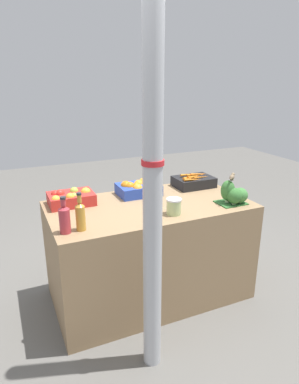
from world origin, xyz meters
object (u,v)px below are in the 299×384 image
at_px(orange_crate, 137,188).
at_px(pickle_jar, 174,206).
at_px(carrot_crate, 194,181).
at_px(broccoli_pile, 234,194).
at_px(sparrow_bird, 232,177).
at_px(apple_crate, 70,198).
at_px(juice_bottle_amber, 80,215).
at_px(support_pole, 153,165).
at_px(juice_bottle_ruby, 65,218).

height_order(orange_crate, pickle_jar, orange_crate).
relative_size(carrot_crate, broccoli_pile, 1.52).
bearing_deg(sparrow_bird, apple_crate, 114.30).
distance_m(pickle_jar, sparrow_bird, 0.55).
height_order(apple_crate, broccoli_pile, broccoli_pile).
height_order(juice_bottle_amber, pickle_jar, juice_bottle_amber).
bearing_deg(juice_bottle_amber, support_pole, -52.74).
relative_size(broccoli_pile, juice_bottle_amber, 0.89).
distance_m(support_pole, apple_crate, 1.08).
xyz_separation_m(juice_bottle_ruby, pickle_jar, (0.79, -0.01, -0.04)).
xyz_separation_m(support_pole, juice_bottle_ruby, (-0.42, 0.42, -0.41)).
distance_m(support_pole, juice_bottle_ruby, 0.72).
distance_m(support_pole, pickle_jar, 0.71).
bearing_deg(sparrow_bird, broccoli_pile, -116.12).
height_order(apple_crate, juice_bottle_ruby, juice_bottle_ruby).
distance_m(apple_crate, juice_bottle_amber, 0.51).
relative_size(support_pole, apple_crate, 7.67).
distance_m(support_pole, orange_crate, 1.07).
bearing_deg(juice_bottle_ruby, support_pole, -44.92).
distance_m(carrot_crate, juice_bottle_amber, 1.27).
height_order(pickle_jar, sparrow_bird, sparrow_bird).
relative_size(broccoli_pile, sparrow_bird, 2.13).
relative_size(orange_crate, pickle_jar, 2.91).
bearing_deg(sparrow_bird, juice_bottle_amber, 137.97).
relative_size(apple_crate, orange_crate, 1.00).
bearing_deg(carrot_crate, pickle_jar, -132.98).
bearing_deg(sparrow_bird, pickle_jar, 139.63).
bearing_deg(orange_crate, pickle_jar, -81.02).
height_order(carrot_crate, sparrow_bird, sparrow_bird).
height_order(apple_crate, juice_bottle_amber, juice_bottle_amber).
height_order(support_pole, apple_crate, support_pole).
bearing_deg(pickle_jar, juice_bottle_amber, 179.53).
height_order(orange_crate, juice_bottle_amber, juice_bottle_amber).
bearing_deg(orange_crate, juice_bottle_ruby, -144.25).
bearing_deg(juice_bottle_ruby, pickle_jar, -0.41).
bearing_deg(juice_bottle_amber, juice_bottle_ruby, 180.00).
xyz_separation_m(apple_crate, broccoli_pile, (1.18, -0.52, 0.03)).
height_order(broccoli_pile, juice_bottle_amber, juice_bottle_amber).
height_order(apple_crate, orange_crate, orange_crate).
height_order(orange_crate, juice_bottle_ruby, juice_bottle_ruby).
xyz_separation_m(support_pole, apple_crate, (-0.29, 0.93, -0.45)).
bearing_deg(juice_bottle_amber, carrot_crate, 23.59).
distance_m(carrot_crate, pickle_jar, 0.70).
bearing_deg(apple_crate, broccoli_pile, -23.78).
height_order(apple_crate, carrot_crate, carrot_crate).
xyz_separation_m(orange_crate, juice_bottle_amber, (-0.60, -0.51, 0.05)).
distance_m(carrot_crate, sparrow_bird, 0.52).
xyz_separation_m(pickle_jar, sparrow_bird, (0.52, 0.02, 0.16)).
relative_size(carrot_crate, pickle_jar, 2.91).
distance_m(orange_crate, carrot_crate, 0.56).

